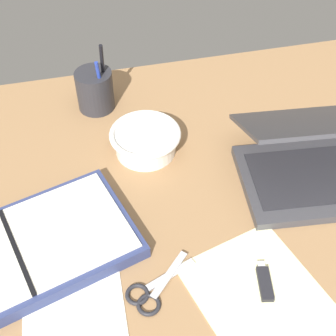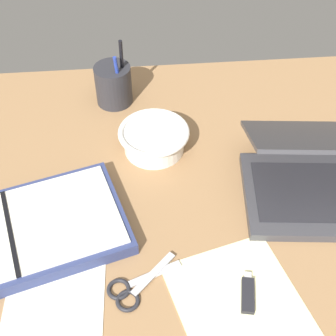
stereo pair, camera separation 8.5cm
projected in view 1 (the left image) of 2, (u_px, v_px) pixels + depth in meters
The scene contains 8 objects.
desk_top at pixel (187, 222), 86.12cm from camera, with size 140.00×100.00×2.00cm, color #936D47.
laptop at pixel (321, 159), 89.92cm from camera, with size 33.42×28.05×15.85cm.
bowl at pixel (145, 140), 95.72cm from camera, with size 14.64×14.64×5.25cm.
pen_cup at pixel (95, 90), 104.57cm from camera, with size 8.27×8.27×16.24cm.
planner at pixel (18, 255), 78.35cm from camera, with size 43.47×31.15×3.05cm.
scissors at pixel (150, 293), 74.66cm from camera, with size 12.54×10.22×0.80cm.
paper_sheet_front at pixel (267, 305), 73.49cm from camera, with size 19.28×26.29×0.16cm, color #F4EFB2.
usb_drive at pixel (265, 283), 75.77cm from camera, with size 3.18×7.37×1.00cm.
Camera 1 is at (-15.64, -50.10, 70.11)cm, focal length 50.00 mm.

